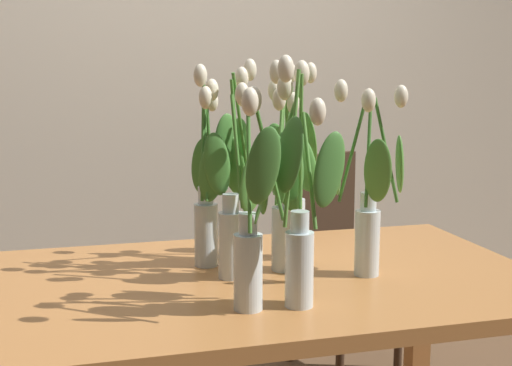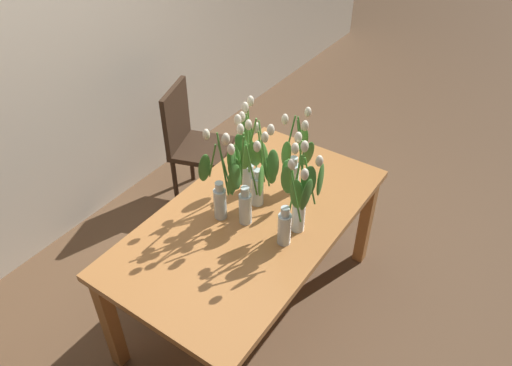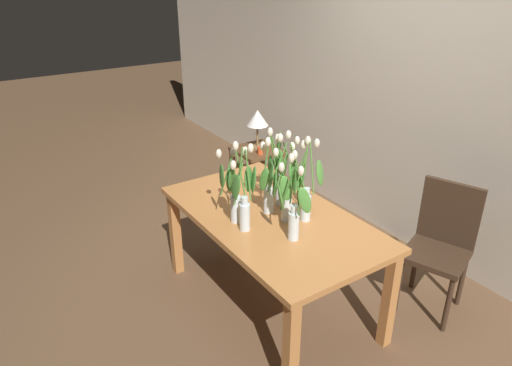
{
  "view_description": "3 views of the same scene",
  "coord_description": "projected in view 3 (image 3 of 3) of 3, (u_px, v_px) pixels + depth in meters",
  "views": [
    {
      "loc": [
        -0.42,
        -1.67,
        1.28
      ],
      "look_at": [
        0.03,
        0.01,
        1.0
      ],
      "focal_mm": 46.38,
      "sensor_mm": 36.0,
      "label": 1
    },
    {
      "loc": [
        -1.57,
        -1.1,
        2.5
      ],
      "look_at": [
        0.03,
        -0.01,
        0.96
      ],
      "focal_mm": 33.9,
      "sensor_mm": 36.0,
      "label": 2
    },
    {
      "loc": [
        2.22,
        -1.61,
        2.27
      ],
      "look_at": [
        -0.08,
        -0.07,
        0.96
      ],
      "focal_mm": 32.81,
      "sensor_mm": 36.0,
      "label": 3
    }
  ],
  "objects": [
    {
      "name": "tulip_vase_4",
      "position": [
        292.0,
        210.0,
        2.77
      ],
      "size": [
        0.24,
        0.19,
        0.53
      ],
      "color": "silver",
      "rests_on": "dining_table"
    },
    {
      "name": "side_table",
      "position": [
        257.0,
        159.0,
        4.82
      ],
      "size": [
        0.44,
        0.44,
        0.55
      ],
      "color": "brown",
      "rests_on": "ground"
    },
    {
      "name": "ground_plane",
      "position": [
        270.0,
        302.0,
        3.45
      ],
      "size": [
        18.0,
        18.0,
        0.0
      ],
      "primitive_type": "plane",
      "color": "brown"
    },
    {
      "name": "tulip_vase_6",
      "position": [
        272.0,
        185.0,
        3.07
      ],
      "size": [
        0.14,
        0.23,
        0.59
      ],
      "color": "silver",
      "rests_on": "dining_table"
    },
    {
      "name": "tulip_vase_1",
      "position": [
        285.0,
        192.0,
        2.97
      ],
      "size": [
        0.14,
        0.3,
        0.58
      ],
      "color": "silver",
      "rests_on": "dining_table"
    },
    {
      "name": "pillar_candle",
      "position": [
        260.0,
        151.0,
        4.62
      ],
      "size": [
        0.06,
        0.06,
        0.07
      ],
      "primitive_type": "cylinder",
      "color": "#CC4C23",
      "rests_on": "side_table"
    },
    {
      "name": "room_wall_rear",
      "position": [
        433.0,
        93.0,
        3.65
      ],
      "size": [
        9.0,
        0.1,
        2.7
      ],
      "primitive_type": "cube",
      "color": "beige",
      "rests_on": "ground"
    },
    {
      "name": "tulip_vase_0",
      "position": [
        235.0,
        197.0,
        2.96
      ],
      "size": [
        0.15,
        0.2,
        0.54
      ],
      "color": "silver",
      "rests_on": "dining_table"
    },
    {
      "name": "tulip_vase_3",
      "position": [
        280.0,
        176.0,
        3.16
      ],
      "size": [
        0.13,
        0.25,
        0.57
      ],
      "color": "silver",
      "rests_on": "dining_table"
    },
    {
      "name": "tulip_vase_5",
      "position": [
        242.0,
        196.0,
        2.86
      ],
      "size": [
        0.22,
        0.21,
        0.59
      ],
      "color": "silver",
      "rests_on": "dining_table"
    },
    {
      "name": "dining_chair",
      "position": [
        441.0,
        241.0,
        3.24
      ],
      "size": [
        0.51,
        0.51,
        0.93
      ],
      "color": "#382619",
      "rests_on": "ground"
    },
    {
      "name": "dining_table",
      "position": [
        271.0,
        226.0,
        3.17
      ],
      "size": [
        1.6,
        0.9,
        0.74
      ],
      "color": "#B7753D",
      "rests_on": "ground"
    },
    {
      "name": "table_lamp",
      "position": [
        257.0,
        119.0,
        4.68
      ],
      "size": [
        0.22,
        0.22,
        0.4
      ],
      "color": "olive",
      "rests_on": "side_table"
    },
    {
      "name": "tulip_vase_2",
      "position": [
        303.0,
        189.0,
        2.97
      ],
      "size": [
        0.2,
        0.22,
        0.58
      ],
      "color": "silver",
      "rests_on": "dining_table"
    }
  ]
}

